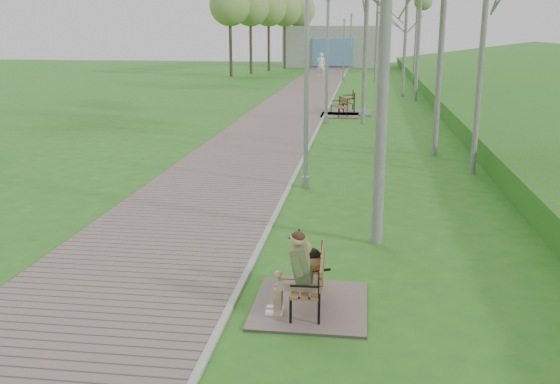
% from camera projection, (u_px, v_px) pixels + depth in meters
% --- Properties ---
extents(ground, '(120.00, 120.00, 0.00)m').
position_uv_depth(ground, '(286.00, 194.00, 14.51)').
color(ground, '#25651E').
rests_on(ground, ground).
extents(walkway, '(3.50, 67.00, 0.04)m').
position_uv_depth(walkway, '(303.00, 96.00, 35.34)').
color(walkway, '#73635D').
rests_on(walkway, ground).
extents(kerb, '(0.10, 67.00, 0.05)m').
position_uv_depth(kerb, '(334.00, 97.00, 35.11)').
color(kerb, '#999993').
rests_on(kerb, ground).
extents(building_north, '(10.00, 5.20, 4.00)m').
position_uv_depth(building_north, '(334.00, 46.00, 63.05)').
color(building_north, '#9E9E99').
rests_on(building_north, ground).
extents(bench_main, '(1.57, 1.74, 1.37)m').
position_uv_depth(bench_main, '(304.00, 282.00, 8.54)').
color(bench_main, '#73635D').
rests_on(bench_main, ground).
extents(bench_second, '(1.65, 1.83, 1.01)m').
position_uv_depth(bench_second, '(339.00, 112.00, 27.53)').
color(bench_second, '#73635D').
rests_on(bench_second, ground).
extents(bench_third, '(2.03, 2.25, 1.25)m').
position_uv_depth(bench_third, '(348.00, 108.00, 28.53)').
color(bench_third, '#73635D').
rests_on(bench_third, ground).
extents(lamp_post_near, '(0.18, 0.18, 4.62)m').
position_uv_depth(lamp_post_near, '(306.00, 98.00, 14.59)').
color(lamp_post_near, gray).
rests_on(lamp_post_near, ground).
extents(lamp_post_second, '(0.19, 0.19, 4.99)m').
position_uv_depth(lamp_post_second, '(327.00, 65.00, 24.88)').
color(lamp_post_second, gray).
rests_on(lamp_post_second, ground).
extents(lamp_post_third, '(0.17, 0.17, 4.44)m').
position_uv_depth(lamp_post_third, '(343.00, 52.00, 45.66)').
color(lamp_post_third, gray).
rests_on(lamp_post_third, ground).
extents(lamp_post_far, '(0.19, 0.19, 5.01)m').
position_uv_depth(lamp_post_far, '(351.00, 45.00, 54.75)').
color(lamp_post_far, gray).
rests_on(lamp_post_far, ground).
extents(pedestrian_near, '(0.69, 0.45, 1.88)m').
position_uv_depth(pedestrian_near, '(321.00, 65.00, 50.04)').
color(pedestrian_near, white).
rests_on(pedestrian_near, ground).
extents(birch_mid_c, '(2.36, 2.36, 6.66)m').
position_uv_depth(birch_mid_c, '(407.00, 0.00, 33.99)').
color(birch_mid_c, silver).
rests_on(birch_mid_c, ground).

